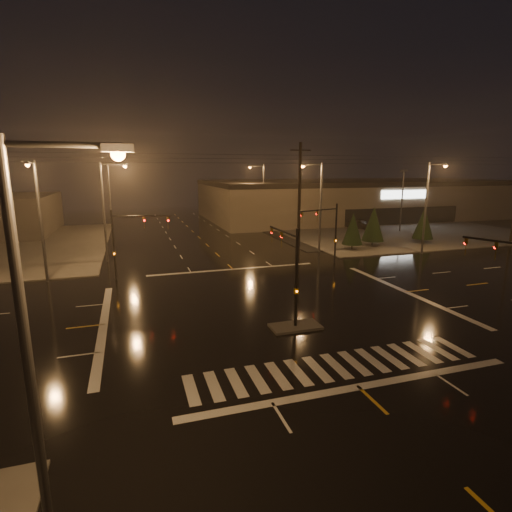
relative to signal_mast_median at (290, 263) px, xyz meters
The scene contains 23 objects.
ground 4.85m from the signal_mast_median, 90.00° to the left, with size 140.00×140.00×0.00m, color black.
sidewalk_ne 44.80m from the signal_mast_median, 47.79° to the left, with size 36.00×36.00×0.12m, color #45423D.
median_island 3.79m from the signal_mast_median, 90.00° to the right, with size 3.00×1.60×0.15m, color #45423D.
crosswalk 7.01m from the signal_mast_median, 90.00° to the right, with size 15.00×2.60×0.01m, color beige.
stop_bar_near 8.77m from the signal_mast_median, 90.00° to the right, with size 16.00×0.50×0.01m, color beige.
stop_bar_far 14.56m from the signal_mast_median, 90.00° to the left, with size 16.00×0.50×0.01m, color beige.
parking_lot 46.95m from the signal_mast_median, 41.60° to the left, with size 50.00×24.00×0.08m, color black.
retail_building 60.26m from the signal_mast_median, 54.49° to the left, with size 60.20×28.30×7.20m.
signal_mast_median is the anchor object (origin of this frame).
signal_mast_ne 16.27m from the signal_mast_median, 54.28° to the left, with size 4.84×1.86×6.00m.
signal_mast_nw 16.27m from the signal_mast_median, 125.72° to the left, with size 4.84×1.86×6.00m.
streetlight_0 16.48m from the signal_mast_median, 133.15° to the right, with size 2.77×0.32×10.00m.
streetlight_1 23.94m from the signal_mast_median, 117.96° to the left, with size 2.77×0.32×10.00m.
streetlight_2 38.78m from the signal_mast_median, 106.79° to the left, with size 2.77×0.32×10.00m.
streetlight_3 22.20m from the signal_mast_median, 59.61° to the left, with size 2.77×0.32×10.00m.
streetlight_4 40.69m from the signal_mast_median, 74.03° to the left, with size 2.77×0.32×10.00m.
streetlight_5 21.53m from the signal_mast_median, 138.30° to the left, with size 0.32×2.77×10.00m.
streetlight_6 26.29m from the signal_mast_median, 32.94° to the left, with size 0.32×2.77×10.00m.
utility_pole_1 19.00m from the signal_mast_median, 64.89° to the left, with size 2.20×0.32×12.00m.
conifer_0 24.46m from the signal_mast_median, 50.30° to the left, with size 2.36×2.36×4.39m.
conifer_1 27.91m from the signal_mast_median, 46.29° to the left, with size 2.67×2.67×4.87m.
conifer_2 32.83m from the signal_mast_median, 36.81° to the left, with size 2.55×2.55×4.68m.
car_parked 42.13m from the signal_mast_median, 52.28° to the left, with size 1.93×4.79×1.63m, color black.
Camera 1 is at (-9.04, -24.68, 9.28)m, focal length 28.00 mm.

